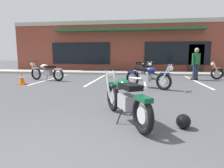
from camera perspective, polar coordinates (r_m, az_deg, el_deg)
ground_plane at (r=5.85m, az=-1.85°, el=-4.27°), size 80.00×80.00×0.00m
sidewalk_kerb at (r=13.69m, az=3.98°, el=3.35°), size 22.00×1.80×0.14m
brick_storefront_building at (r=17.91m, az=5.07°, el=10.70°), size 18.73×6.15×3.98m
painted_stall_lines at (r=10.13m, az=2.46°, el=1.17°), size 7.73×4.80×0.01m
motorcycle_foreground_classic at (r=3.84m, az=3.82°, el=-4.00°), size 1.24×1.93×0.98m
motorcycle_red_sportbike at (r=7.76m, az=10.50°, el=2.21°), size 1.84×1.40×0.98m
motorcycle_black_cruiser at (r=11.28m, az=9.05°, el=4.50°), size 1.20×1.95×0.98m
motorcycle_blue_standard at (r=10.52m, az=-18.84°, el=3.52°), size 2.07×0.85×0.98m
person_in_black_shirt at (r=11.01m, az=23.60°, el=6.01°), size 0.54×0.45×1.68m
helmet_on_pavement at (r=3.71m, az=20.37°, el=-10.30°), size 0.26×0.26×0.26m
traffic_cone at (r=9.54m, az=-25.13°, el=1.47°), size 0.34×0.34×0.53m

